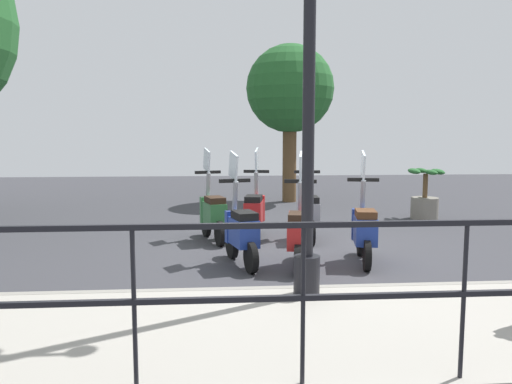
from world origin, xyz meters
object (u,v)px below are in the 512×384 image
(lamp_post_near, at_px, (309,104))
(scooter_far_0, at_px, (309,212))
(potted_palm, at_px, (425,198))
(scooter_near_1, at_px, (299,232))
(scooter_far_2, at_px, (213,212))
(tree_distant, at_px, (290,90))
(scooter_near_2, at_px, (241,230))
(scooter_near_0, at_px, (364,228))
(scooter_far_1, at_px, (255,211))

(lamp_post_near, xyz_separation_m, scooter_far_0, (3.27, -0.62, -1.58))
(potted_palm, height_order, scooter_near_1, scooter_near_1)
(potted_palm, relative_size, scooter_far_2, 0.69)
(tree_distant, bearing_deg, scooter_far_0, 175.66)
(tree_distant, distance_m, scooter_near_2, 6.99)
(scooter_near_1, bearing_deg, scooter_far_0, -2.72)
(scooter_near_0, bearing_deg, tree_distant, 11.51)
(lamp_post_near, height_order, scooter_near_0, lamp_post_near)
(scooter_near_1, height_order, scooter_far_0, same)
(tree_distant, bearing_deg, scooter_near_1, 172.98)
(scooter_far_0, bearing_deg, scooter_far_1, 83.41)
(scooter_near_2, distance_m, scooter_far_1, 1.72)
(scooter_near_1, relative_size, scooter_near_2, 1.00)
(lamp_post_near, xyz_separation_m, scooter_far_2, (3.32, 0.98, -1.58))
(lamp_post_near, bearing_deg, scooter_far_1, 4.62)
(scooter_far_1, bearing_deg, scooter_far_2, 109.45)
(potted_palm, xyz_separation_m, scooter_far_1, (-1.77, 3.71, 0.04))
(scooter_near_1, height_order, scooter_far_2, same)
(scooter_near_0, bearing_deg, potted_palm, -23.54)
(scooter_near_0, distance_m, scooter_far_1, 2.18)
(tree_distant, bearing_deg, scooter_far_1, 164.92)
(lamp_post_near, xyz_separation_m, scooter_near_1, (1.57, -0.18, -1.58))
(scooter_far_1, bearing_deg, tree_distant, -4.29)
(lamp_post_near, relative_size, scooter_near_0, 2.80)
(lamp_post_near, xyz_separation_m, tree_distant, (8.10, -0.98, 0.83))
(potted_palm, height_order, scooter_far_1, scooter_far_1)
(scooter_near_2, height_order, scooter_far_0, same)
(tree_distant, relative_size, scooter_near_0, 2.64)
(potted_palm, bearing_deg, scooter_near_0, 146.07)
(scooter_near_2, xyz_separation_m, scooter_far_2, (1.58, 0.40, 0.00))
(scooter_near_0, distance_m, scooter_near_1, 0.94)
(scooter_near_1, distance_m, scooter_near_2, 0.78)
(scooter_near_1, relative_size, scooter_far_1, 1.00)
(potted_palm, xyz_separation_m, scooter_near_2, (-3.46, 4.01, 0.04))
(lamp_post_near, height_order, scooter_far_2, lamp_post_near)
(scooter_near_0, relative_size, scooter_far_1, 1.00)
(lamp_post_near, bearing_deg, scooter_near_0, -32.47)
(tree_distant, relative_size, scooter_near_2, 2.64)
(scooter_near_2, height_order, scooter_far_1, same)
(scooter_far_2, bearing_deg, scooter_far_1, -97.77)
(lamp_post_near, relative_size, scooter_far_0, 2.80)
(scooter_far_0, bearing_deg, lamp_post_near, 172.51)
(scooter_far_0, bearing_deg, tree_distant, -1.15)
(tree_distant, xyz_separation_m, scooter_far_1, (-4.68, 1.26, -2.41))
(scooter_near_0, distance_m, scooter_far_0, 1.61)
(scooter_far_2, bearing_deg, scooter_near_1, -162.84)
(potted_palm, bearing_deg, lamp_post_near, 146.55)
(scooter_near_2, relative_size, scooter_far_2, 1.00)
(scooter_near_1, bearing_deg, scooter_near_0, -67.97)
(potted_palm, distance_m, scooter_near_1, 4.87)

